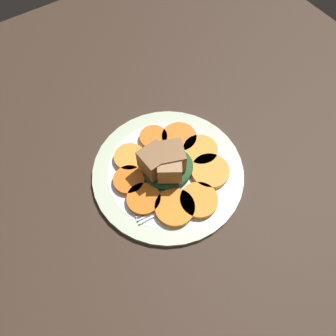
% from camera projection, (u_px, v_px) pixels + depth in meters
% --- Properties ---
extents(table_slab, '(1.20, 1.20, 0.02)m').
position_uv_depth(table_slab, '(168.00, 176.00, 0.63)').
color(table_slab, '#38281E').
rests_on(table_slab, ground).
extents(plate, '(0.28, 0.28, 0.01)m').
position_uv_depth(plate, '(168.00, 172.00, 0.61)').
color(plate, beige).
rests_on(plate, table_slab).
extents(carrot_slice_0, '(0.07, 0.07, 0.01)m').
position_uv_depth(carrot_slice_0, '(202.00, 152.00, 0.62)').
color(carrot_slice_0, orange).
rests_on(carrot_slice_0, plate).
extents(carrot_slice_1, '(0.07, 0.07, 0.01)m').
position_uv_depth(carrot_slice_1, '(179.00, 138.00, 0.64)').
color(carrot_slice_1, orange).
rests_on(carrot_slice_1, plate).
extents(carrot_slice_2, '(0.05, 0.05, 0.01)m').
position_uv_depth(carrot_slice_2, '(153.00, 138.00, 0.64)').
color(carrot_slice_2, orange).
rests_on(carrot_slice_2, plate).
extents(carrot_slice_3, '(0.06, 0.06, 0.01)m').
position_uv_depth(carrot_slice_3, '(130.00, 157.00, 0.62)').
color(carrot_slice_3, orange).
rests_on(carrot_slice_3, plate).
extents(carrot_slice_4, '(0.06, 0.06, 0.01)m').
position_uv_depth(carrot_slice_4, '(129.00, 180.00, 0.59)').
color(carrot_slice_4, orange).
rests_on(carrot_slice_4, plate).
extents(carrot_slice_5, '(0.06, 0.06, 0.01)m').
position_uv_depth(carrot_slice_5, '(144.00, 199.00, 0.57)').
color(carrot_slice_5, orange).
rests_on(carrot_slice_5, plate).
extents(carrot_slice_6, '(0.07, 0.07, 0.01)m').
position_uv_depth(carrot_slice_6, '(175.00, 208.00, 0.57)').
color(carrot_slice_6, orange).
rests_on(carrot_slice_6, plate).
extents(carrot_slice_7, '(0.07, 0.07, 0.01)m').
position_uv_depth(carrot_slice_7, '(199.00, 200.00, 0.57)').
color(carrot_slice_7, orange).
rests_on(carrot_slice_7, plate).
extents(carrot_slice_8, '(0.07, 0.07, 0.01)m').
position_uv_depth(carrot_slice_8, '(210.00, 171.00, 0.60)').
color(carrot_slice_8, orange).
rests_on(carrot_slice_8, plate).
extents(center_pile, '(0.10, 0.09, 0.07)m').
position_uv_depth(center_pile, '(166.00, 164.00, 0.58)').
color(center_pile, '#1E4723').
rests_on(center_pile, plate).
extents(fork, '(0.18, 0.03, 0.00)m').
position_uv_depth(fork, '(179.00, 197.00, 0.58)').
color(fork, silver).
rests_on(fork, plate).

